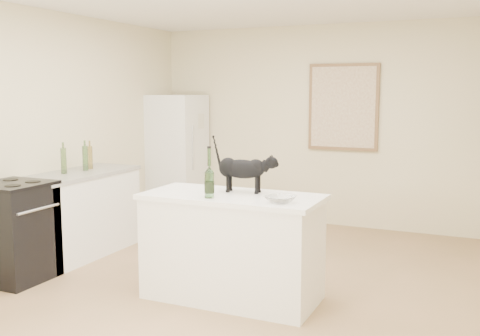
% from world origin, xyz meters
% --- Properties ---
extents(floor, '(5.50, 5.50, 0.00)m').
position_xyz_m(floor, '(0.00, 0.00, 0.00)').
color(floor, '#9D7653').
rests_on(floor, ground).
extents(wall_back, '(4.50, 0.00, 4.50)m').
position_xyz_m(wall_back, '(0.00, 2.75, 1.30)').
color(wall_back, beige).
rests_on(wall_back, ground).
extents(wall_left, '(0.00, 5.50, 5.50)m').
position_xyz_m(wall_left, '(-2.25, 0.00, 1.30)').
color(wall_left, beige).
rests_on(wall_left, ground).
extents(island_base, '(1.44, 0.67, 0.86)m').
position_xyz_m(island_base, '(0.10, -0.20, 0.43)').
color(island_base, white).
rests_on(island_base, floor).
extents(island_top, '(1.50, 0.70, 0.04)m').
position_xyz_m(island_top, '(0.10, -0.20, 0.88)').
color(island_top, white).
rests_on(island_top, island_base).
extents(left_cabinets, '(0.60, 1.40, 0.86)m').
position_xyz_m(left_cabinets, '(-1.95, 0.30, 0.43)').
color(left_cabinets, white).
rests_on(left_cabinets, floor).
extents(left_countertop, '(0.62, 1.44, 0.04)m').
position_xyz_m(left_countertop, '(-1.95, 0.30, 0.88)').
color(left_countertop, gray).
rests_on(left_countertop, left_cabinets).
extents(stove, '(0.60, 0.60, 0.90)m').
position_xyz_m(stove, '(-1.95, -0.60, 0.45)').
color(stove, black).
rests_on(stove, floor).
extents(fridge, '(0.68, 0.68, 1.70)m').
position_xyz_m(fridge, '(-1.95, 2.35, 0.85)').
color(fridge, white).
rests_on(fridge, floor).
extents(artwork_frame, '(0.90, 0.03, 1.10)m').
position_xyz_m(artwork_frame, '(0.30, 2.72, 1.55)').
color(artwork_frame, brown).
rests_on(artwork_frame, wall_back).
extents(artwork_canvas, '(0.82, 0.00, 1.02)m').
position_xyz_m(artwork_canvas, '(0.30, 2.70, 1.55)').
color(artwork_canvas, beige).
rests_on(artwork_canvas, wall_back).
extents(black_cat, '(0.52, 0.21, 0.36)m').
position_xyz_m(black_cat, '(0.13, -0.07, 1.08)').
color(black_cat, black).
rests_on(black_cat, island_top).
extents(wine_bottle, '(0.10, 0.10, 0.37)m').
position_xyz_m(wine_bottle, '(-0.01, -0.40, 1.08)').
color(wine_bottle, '#275A24').
rests_on(wine_bottle, island_top).
extents(glass_bowl, '(0.27, 0.27, 0.06)m').
position_xyz_m(glass_bowl, '(0.59, -0.36, 0.93)').
color(glass_bowl, white).
rests_on(glass_bowl, island_top).
extents(fridge_paper, '(0.02, 0.15, 0.20)m').
position_xyz_m(fridge_paper, '(-1.60, 2.43, 1.35)').
color(fridge_paper, beige).
rests_on(fridge_paper, fridge).
extents(counter_bottle_cluster, '(0.12, 0.45, 0.27)m').
position_xyz_m(counter_bottle_cluster, '(-1.97, 0.36, 1.03)').
color(counter_bottle_cluster, brown).
rests_on(counter_bottle_cluster, left_countertop).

